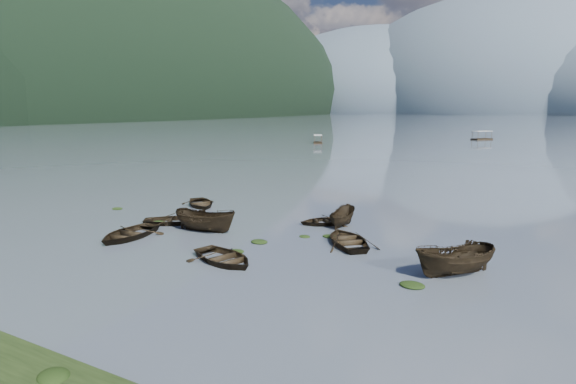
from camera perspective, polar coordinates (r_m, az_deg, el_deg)
The scene contains 22 objects.
ground_plane at distance 27.76m, azimuth -11.74°, elevation -8.11°, with size 2400.00×2400.00×0.00m, color #4E5762.
haze_mtn_a at distance 960.98m, azimuth 11.19°, elevation 9.85°, with size 520.00×520.00×280.00m, color #475666.
haze_mtn_b at distance 923.42m, azimuth 23.31°, elevation 9.18°, with size 520.00×520.00×340.00m, color #475666.
rowboat_0 at distance 33.02m, azimuth -19.57°, elevation -5.49°, with size 3.50×4.90×1.02m, color black.
rowboat_1 at distance 36.00m, azimuth -14.34°, elevation -3.89°, with size 3.16×4.42×0.92m, color black.
rowboat_2 at distance 33.24m, azimuth -10.40°, elevation -4.93°, with size 1.86×4.95×1.91m, color black.
rowboat_3 at distance 29.97m, azimuth 7.59°, elevation -6.57°, with size 3.37×4.72×0.98m, color black.
rowboat_4 at distance 26.62m, azimuth -8.14°, elevation -8.81°, with size 3.28×4.59×0.95m, color black.
rowboat_5 at distance 25.98m, azimuth 20.39°, elevation -9.88°, with size 1.88×4.99×1.93m, color black.
rowboat_6 at distance 41.81m, azimuth -11.02°, elevation -1.76°, with size 3.14×4.40×0.91m, color black.
rowboat_7 at distance 34.89m, azimuth 4.66°, elevation -4.05°, with size 2.82×3.95×0.82m, color black.
rowboat_8 at distance 34.73m, azimuth 6.84°, elevation -4.16°, with size 1.46×3.89×1.50m, color black.
weed_clump_0 at distance 36.29m, azimuth -16.07°, elevation -3.86°, with size 1.12×0.92×0.24m, color black.
weed_clump_1 at distance 28.31m, azimuth -6.50°, elevation -7.58°, with size 0.95×0.76×0.21m, color black.
weed_clump_2 at distance 30.06m, azimuth -3.67°, elevation -6.44°, with size 1.16×0.93×0.25m, color black.
weed_clump_3 at distance 31.32m, azimuth 2.13°, elevation -5.72°, with size 0.79×0.67×0.18m, color black.
weed_clump_4 at distance 23.82m, azimuth 15.49°, elevation -11.48°, with size 1.28×1.01×0.26m, color black.
weed_clump_5 at distance 42.53m, azimuth -20.86°, elevation -2.05°, with size 1.00×0.81×0.21m, color black.
weed_clump_6 at distance 37.36m, azimuth -10.86°, elevation -3.22°, with size 0.89×0.74×0.19m, color black.
weed_clump_7 at distance 31.41m, azimuth 5.28°, elevation -5.72°, with size 1.00×0.80×0.22m, color black.
pontoon_left at distance 115.84m, azimuth 3.82°, elevation 6.20°, with size 2.21×5.31×2.03m, color black, non-canonical shape.
pontoon_centre at distance 140.06m, azimuth 23.38°, elevation 6.12°, with size 2.56×6.13×2.35m, color black, non-canonical shape.
Camera 1 is at (16.94, -20.17, 8.79)m, focal length 28.00 mm.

